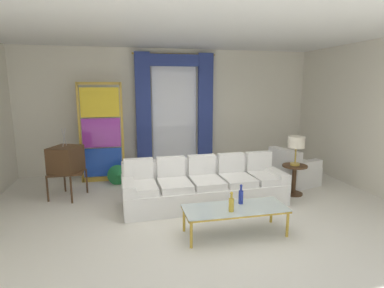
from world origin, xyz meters
name	(u,v)px	position (x,y,z in m)	size (l,w,h in m)	color
ground_plane	(200,217)	(0.00, 0.00, 0.00)	(16.00, 16.00, 0.00)	silver
wall_rear	(171,111)	(0.00, 3.06, 1.50)	(8.00, 0.12, 3.00)	silver
wall_right	(371,117)	(3.66, 0.60, 1.50)	(0.12, 7.00, 3.00)	silver
ceiling_slab	(189,32)	(0.00, 0.80, 3.02)	(8.00, 7.60, 0.04)	white
curtained_window	(175,101)	(0.09, 2.89, 1.74)	(2.00, 0.17, 2.70)	white
couch_white_long	(204,187)	(0.22, 0.60, 0.31)	(2.94, 1.01, 0.86)	white
coffee_table	(235,210)	(0.34, -0.69, 0.37)	(1.48, 0.57, 0.41)	silver
bottle_blue_decanter	(241,196)	(0.48, -0.57, 0.53)	(0.07, 0.07, 0.29)	navy
bottle_crystal_tall	(231,204)	(0.24, -0.81, 0.52)	(0.07, 0.07, 0.28)	gold
vintage_tv	(66,160)	(-2.26, 1.44, 0.73)	(0.69, 0.74, 1.35)	#472D19
armchair_white	(292,171)	(2.38, 1.22, 0.29)	(1.00, 0.99, 0.80)	white
stained_glass_divider	(102,135)	(-1.65, 2.37, 1.06)	(0.95, 0.05, 2.20)	gold
peacock_figurine	(118,176)	(-1.34, 1.96, 0.22)	(0.44, 0.60, 0.50)	beige
round_side_table	(294,177)	(2.07, 0.64, 0.36)	(0.48, 0.48, 0.59)	#472D19
table_lamp_brass	(296,143)	(2.07, 0.64, 1.03)	(0.32, 0.32, 0.57)	#B29338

